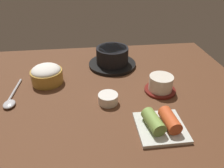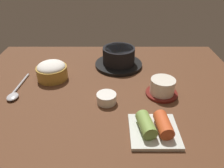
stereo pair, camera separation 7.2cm
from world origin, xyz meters
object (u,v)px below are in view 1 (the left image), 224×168
(banchan_cup_center, at_px, (108,98))
(rice_bowl, at_px, (47,74))
(kimchi_plate, at_px, (161,124))
(spoon, at_px, (11,100))
(stone_pot, at_px, (112,58))
(tea_cup_with_saucer, at_px, (161,84))

(banchan_cup_center, bearing_deg, rice_bowl, 143.53)
(kimchi_plate, bearing_deg, spoon, 157.72)
(rice_bowl, distance_m, spoon, 0.15)
(stone_pot, relative_size, spoon, 1.09)
(kimchi_plate, height_order, spoon, kimchi_plate)
(banchan_cup_center, height_order, spoon, banchan_cup_center)
(rice_bowl, bearing_deg, stone_pot, 22.56)
(stone_pot, distance_m, banchan_cup_center, 0.26)
(banchan_cup_center, xyz_separation_m, spoon, (-0.31, 0.04, -0.01))
(tea_cup_with_saucer, xyz_separation_m, spoon, (-0.49, 0.00, -0.02))
(stone_pot, height_order, rice_bowl, stone_pot)
(rice_bowl, xyz_separation_m, spoon, (-0.10, -0.11, -0.03))
(rice_bowl, height_order, spoon, rice_bowl)
(rice_bowl, distance_m, kimchi_plate, 0.44)
(stone_pot, bearing_deg, spoon, -149.14)
(tea_cup_with_saucer, bearing_deg, banchan_cup_center, -166.57)
(spoon, bearing_deg, tea_cup_with_saucer, -0.03)
(tea_cup_with_saucer, bearing_deg, kimchi_plate, -107.11)
(kimchi_plate, xyz_separation_m, spoon, (-0.44, 0.18, -0.01))
(kimchi_plate, bearing_deg, rice_bowl, 139.48)
(stone_pot, relative_size, tea_cup_with_saucer, 1.84)
(kimchi_plate, bearing_deg, tea_cup_with_saucer, 72.89)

